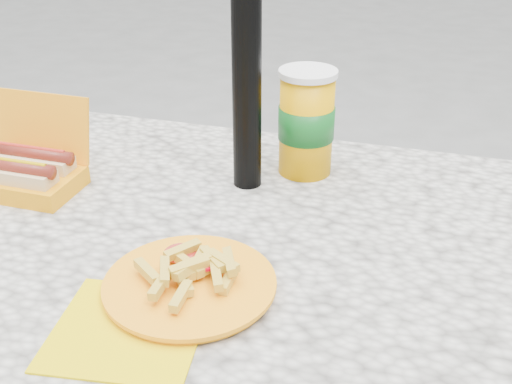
# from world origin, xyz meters

# --- Properties ---
(picnic_table) EXTENTS (1.20, 0.80, 0.75)m
(picnic_table) POSITION_xyz_m (0.00, 0.00, 0.64)
(picnic_table) COLOR beige
(picnic_table) RESTS_ON ground
(hotdog_box) EXTENTS (0.19, 0.15, 0.15)m
(hotdog_box) POSITION_xyz_m (-0.37, 0.03, 0.78)
(hotdog_box) COLOR orange
(hotdog_box) RESTS_ON picnic_table
(fries_plate) EXTENTS (0.27, 0.32, 0.05)m
(fries_plate) POSITION_xyz_m (0.02, -0.17, 0.76)
(fries_plate) COLOR #E7C802
(fries_plate) RESTS_ON picnic_table
(soda_cup) EXTENTS (0.10, 0.10, 0.20)m
(soda_cup) POSITION_xyz_m (0.09, 0.24, 0.85)
(soda_cup) COLOR #F2A300
(soda_cup) RESTS_ON picnic_table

